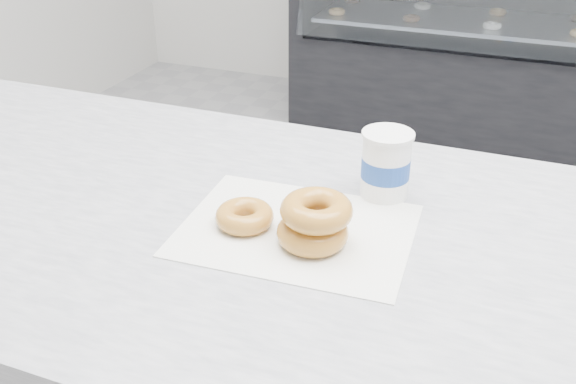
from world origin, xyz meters
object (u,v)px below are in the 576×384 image
donut_single (245,216)px  donut_stack (314,221)px  coffee_cup (386,164)px  display_case (532,43)px

donut_single → donut_stack: donut_stack is taller
donut_single → coffee_cup: size_ratio=0.80×
display_case → donut_stack: (-0.24, -2.75, 0.45)m
display_case → donut_stack: size_ratio=16.93×
donut_stack → coffee_cup: size_ratio=1.27×
coffee_cup → display_case: bearing=80.4°
donut_stack → coffee_cup: coffee_cup is taller
display_case → coffee_cup: size_ratio=21.57×
display_case → coffee_cup: (-0.18, -2.57, 0.47)m
donut_stack → coffee_cup: (0.06, 0.18, 0.02)m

